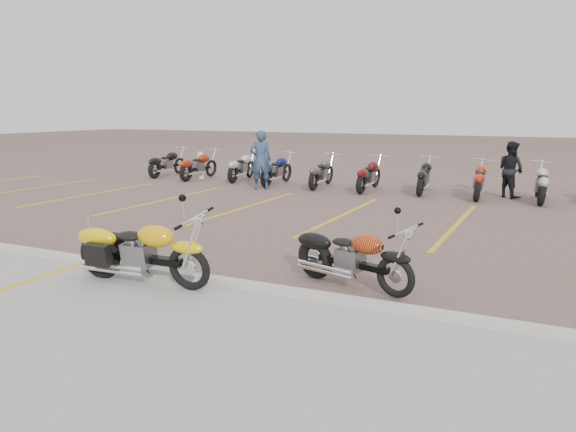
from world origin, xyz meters
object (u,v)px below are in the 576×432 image
at_px(bollard, 200,165).
at_px(person_b, 511,170).
at_px(yellow_cruiser, 141,253).
at_px(flame_cruiser, 351,259).
at_px(person_a, 261,160).

bearing_deg(bollard, person_b, 0.83).
bearing_deg(yellow_cruiser, flame_cruiser, 20.49).
bearing_deg(yellow_cruiser, person_b, 67.18).
height_order(yellow_cruiser, person_b, person_b).
height_order(yellow_cruiser, bollard, bollard).
height_order(flame_cruiser, person_b, person_b).
relative_size(person_a, person_b, 1.15).
xyz_separation_m(flame_cruiser, person_b, (1.31, 10.06, 0.41)).
bearing_deg(person_a, flame_cruiser, 91.49).
bearing_deg(person_b, yellow_cruiser, 108.84).
height_order(yellow_cruiser, person_a, person_a).
distance_m(flame_cruiser, person_b, 10.15).
height_order(person_a, bollard, person_a).
height_order(person_a, person_b, person_a).
bearing_deg(flame_cruiser, bollard, 150.03).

